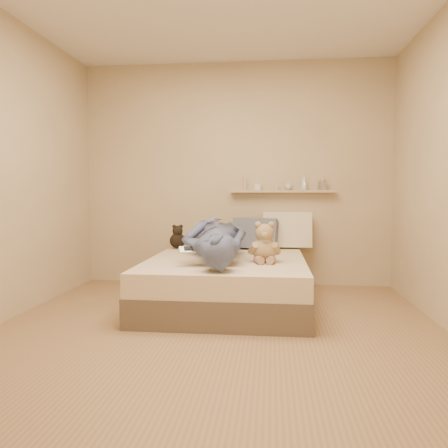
# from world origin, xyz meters

# --- Properties ---
(room) EXTENTS (3.80, 3.80, 3.80)m
(room) POSITION_xyz_m (0.00, 0.00, 1.30)
(room) COLOR #916E4B
(room) RESTS_ON ground
(bed) EXTENTS (1.50, 1.90, 0.45)m
(bed) POSITION_xyz_m (0.00, 0.93, 0.22)
(bed) COLOR brown
(bed) RESTS_ON floor
(game_console) EXTENTS (0.18, 0.12, 0.06)m
(game_console) POSITION_xyz_m (-0.27, 0.39, 0.60)
(game_console) COLOR silver
(game_console) RESTS_ON bed
(teddy_bear) EXTENTS (0.31, 0.30, 0.38)m
(teddy_bear) POSITION_xyz_m (0.37, 0.69, 0.60)
(teddy_bear) COLOR #9F8557
(teddy_bear) RESTS_ON bed
(dark_plush) EXTENTS (0.18, 0.18, 0.27)m
(dark_plush) POSITION_xyz_m (-0.63, 1.58, 0.57)
(dark_plush) COLOR black
(dark_plush) RESTS_ON bed
(pillow_cream) EXTENTS (0.55, 0.25, 0.43)m
(pillow_cream) POSITION_xyz_m (0.61, 1.76, 0.65)
(pillow_cream) COLOR beige
(pillow_cream) RESTS_ON bed
(pillow_grey) EXTENTS (0.54, 0.32, 0.37)m
(pillow_grey) POSITION_xyz_m (0.24, 1.62, 0.62)
(pillow_grey) COLOR #565A68
(pillow_grey) RESTS_ON bed
(person) EXTENTS (0.83, 1.75, 0.40)m
(person) POSITION_xyz_m (-0.11, 0.86, 0.65)
(person) COLOR #495673
(person) RESTS_ON bed
(wall_shelf) EXTENTS (1.20, 0.12, 0.03)m
(wall_shelf) POSITION_xyz_m (0.55, 1.84, 1.10)
(wall_shelf) COLOR tan
(wall_shelf) RESTS_ON wall_back
(shelf_bottles) EXTENTS (0.96, 0.11, 0.17)m
(shelf_bottles) POSITION_xyz_m (0.65, 1.84, 1.18)
(shelf_bottles) COLOR silver
(shelf_bottles) RESTS_ON wall_shelf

